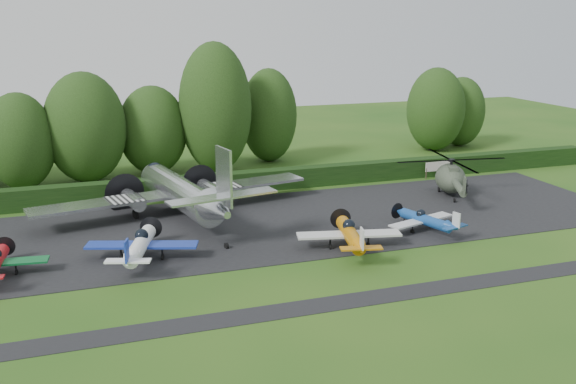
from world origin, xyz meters
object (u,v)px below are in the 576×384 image
object	(u,v)px
light_plane_white	(140,245)
light_plane_orange	(350,234)
light_plane_blue	(425,220)
sign_board	(439,167)
helicopter	(451,176)
transport_plane	(181,193)

from	to	relation	value
light_plane_white	light_plane_orange	world-z (taller)	light_plane_white
light_plane_blue	sign_board	size ratio (longest dim) A/B	2.06
helicopter	light_plane_blue	bearing A→B (deg)	-154.89
light_plane_blue	light_plane_orange	bearing A→B (deg)	-148.32
light_plane_orange	helicopter	xyz separation A→B (m)	(15.61, 11.11, 0.66)
light_plane_orange	helicopter	distance (m)	19.17
transport_plane	light_plane_white	distance (m)	10.60
transport_plane	sign_board	size ratio (longest dim) A/B	7.72
light_plane_white	light_plane_orange	size ratio (longest dim) A/B	1.01
transport_plane	helicopter	world-z (taller)	transport_plane
helicopter	sign_board	distance (m)	6.83
light_plane_blue	helicopter	size ratio (longest dim) A/B	0.52
transport_plane	light_plane_white	xyz separation A→B (m)	(-4.50, -9.55, -0.96)
light_plane_white	helicopter	bearing A→B (deg)	-2.23
transport_plane	light_plane_blue	distance (m)	20.70
transport_plane	light_plane_orange	xyz separation A→B (m)	(10.51, -12.12, -0.97)
light_plane_white	light_plane_orange	distance (m)	15.23
light_plane_orange	helicopter	world-z (taller)	helicopter
light_plane_white	light_plane_blue	world-z (taller)	light_plane_white
transport_plane	sign_board	bearing A→B (deg)	21.81
helicopter	transport_plane	bearing A→B (deg)	154.50
light_plane_blue	light_plane_white	bearing A→B (deg)	-164.50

